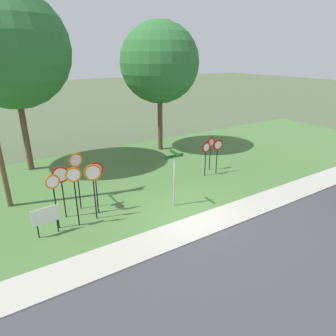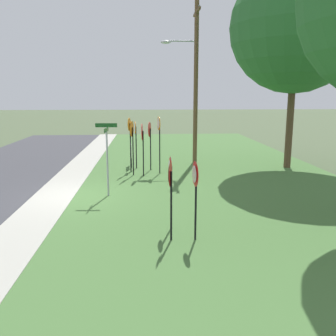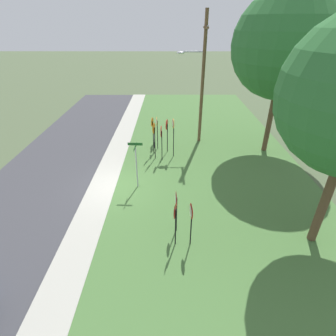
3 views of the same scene
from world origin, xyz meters
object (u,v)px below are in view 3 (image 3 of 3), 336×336
(stop_sign_near_left, at_px, (161,136))
(stop_sign_far_right, at_px, (173,130))
(stop_sign_center_tall, at_px, (157,127))
(oak_tree_left, at_px, (285,46))
(stop_sign_far_center, at_px, (167,128))
(notice_board, at_px, (154,136))
(yield_sign_near_right, at_px, (176,203))
(stop_sign_far_left, at_px, (154,133))
(stop_sign_near_right, at_px, (153,128))
(yield_sign_far_left, at_px, (191,216))
(utility_pole, at_px, (201,77))
(yield_sign_near_left, at_px, (175,215))
(street_name_post, at_px, (136,161))

(stop_sign_near_left, bearing_deg, stop_sign_far_right, 127.67)
(stop_sign_center_tall, xyz_separation_m, oak_tree_left, (0.22, 8.10, 5.41))
(stop_sign_far_center, height_order, stop_sign_far_right, stop_sign_far_right)
(notice_board, xyz_separation_m, oak_tree_left, (0.70, 8.37, 6.33))
(stop_sign_far_right, bearing_deg, yield_sign_near_right, -8.49)
(stop_sign_far_left, bearing_deg, stop_sign_near_right, -159.11)
(yield_sign_near_right, bearing_deg, stop_sign_far_right, 176.48)
(stop_sign_far_right, xyz_separation_m, yield_sign_far_left, (8.48, 0.61, -0.42))
(stop_sign_center_tall, relative_size, utility_pole, 0.27)
(stop_sign_far_right, distance_m, yield_sign_near_left, 8.48)
(utility_pole, bearing_deg, oak_tree_left, 70.42)
(stop_sign_near_right, bearing_deg, stop_sign_far_right, 79.70)
(utility_pole, distance_m, notice_board, 5.51)
(stop_sign_far_right, bearing_deg, yield_sign_near_left, -8.93)
(stop_sign_far_right, height_order, utility_pole, utility_pole)
(stop_sign_near_left, relative_size, stop_sign_far_left, 0.96)
(stop_sign_far_right, distance_m, street_name_post, 4.47)
(stop_sign_center_tall, xyz_separation_m, yield_sign_far_left, (9.79, 1.79, -0.16))
(stop_sign_near_left, relative_size, utility_pole, 0.27)
(yield_sign_near_left, bearing_deg, yield_sign_far_left, 99.89)
(stop_sign_far_center, height_order, notice_board, stop_sign_far_center)
(stop_sign_center_tall, xyz_separation_m, notice_board, (-0.48, -0.26, -0.92))
(yield_sign_near_left, bearing_deg, stop_sign_near_right, -160.61)
(yield_sign_near_left, height_order, yield_sign_far_left, yield_sign_near_left)
(oak_tree_left, bearing_deg, utility_pole, -109.58)
(stop_sign_far_right, xyz_separation_m, street_name_post, (3.92, -2.13, -0.34))
(stop_sign_near_right, distance_m, stop_sign_far_left, 0.86)
(yield_sign_far_left, bearing_deg, yield_sign_near_right, -152.11)
(yield_sign_near_right, bearing_deg, stop_sign_far_left, -173.44)
(stop_sign_far_left, relative_size, notice_board, 2.10)
(stop_sign_center_tall, distance_m, street_name_post, 5.32)
(stop_sign_far_left, height_order, yield_sign_near_right, stop_sign_far_left)
(yield_sign_near_left, relative_size, oak_tree_left, 0.21)
(yield_sign_near_left, bearing_deg, stop_sign_far_center, -167.02)
(yield_sign_near_right, bearing_deg, stop_sign_center_tall, -176.00)
(stop_sign_near_right, distance_m, yield_sign_near_left, 9.12)
(stop_sign_far_center, relative_size, stop_sign_far_right, 0.88)
(stop_sign_far_left, relative_size, stop_sign_far_center, 1.06)
(yield_sign_near_left, bearing_deg, utility_pole, -179.86)
(yield_sign_far_left, distance_m, notice_board, 10.51)
(stop_sign_near_left, xyz_separation_m, stop_sign_far_center, (-1.40, 0.37, -0.03))
(stop_sign_near_left, xyz_separation_m, yield_sign_near_right, (7.05, 0.83, -0.25))
(stop_sign_far_right, bearing_deg, stop_sign_far_left, -84.95)
(stop_sign_near_left, height_order, notice_board, stop_sign_near_left)
(stop_sign_near_left, distance_m, notice_board, 2.65)
(stop_sign_near_left, distance_m, utility_pole, 5.44)
(stop_sign_far_center, bearing_deg, street_name_post, -8.82)
(stop_sign_near_right, distance_m, notice_board, 1.68)
(yield_sign_far_left, relative_size, utility_pole, 0.23)
(notice_board, distance_m, oak_tree_left, 10.52)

